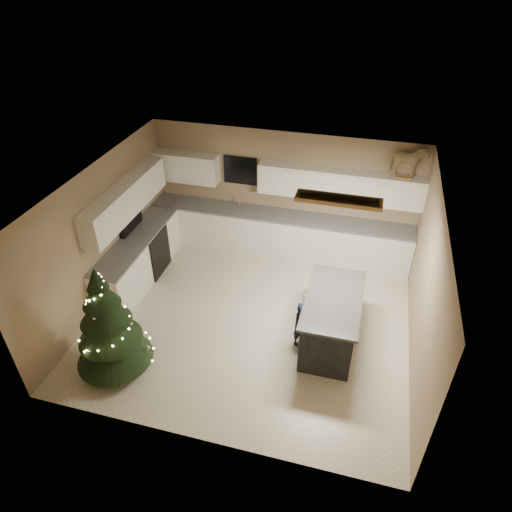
% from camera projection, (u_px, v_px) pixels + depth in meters
% --- Properties ---
extents(ground_plane, '(5.50, 5.50, 0.00)m').
position_uv_depth(ground_plane, '(251.00, 319.00, 8.23)').
color(ground_plane, beige).
extents(room_shell, '(5.52, 5.02, 2.61)m').
position_uv_depth(room_shell, '(252.00, 238.00, 7.22)').
color(room_shell, '#9A8664').
rests_on(room_shell, ground_plane).
extents(cabinetry, '(5.50, 3.20, 2.00)m').
position_uv_depth(cabinetry, '(229.00, 229.00, 9.28)').
color(cabinetry, white).
rests_on(cabinetry, ground_plane).
extents(island, '(0.90, 1.70, 0.95)m').
position_uv_depth(island, '(331.00, 320.00, 7.50)').
color(island, black).
rests_on(island, ground_plane).
extents(bar_stool, '(0.35, 0.35, 0.66)m').
position_uv_depth(bar_stool, '(312.00, 301.00, 7.87)').
color(bar_stool, olive).
rests_on(bar_stool, ground_plane).
extents(christmas_tree, '(1.22, 1.18, 1.95)m').
position_uv_depth(christmas_tree, '(109.00, 329.00, 6.88)').
color(christmas_tree, '#3F2816').
rests_on(christmas_tree, ground_plane).
extents(toddler, '(0.36, 0.36, 0.85)m').
position_uv_depth(toddler, '(301.00, 325.00, 7.50)').
color(toddler, black).
rests_on(toddler, ground_plane).
extents(rocking_horse, '(0.74, 0.46, 0.61)m').
position_uv_depth(rocking_horse, '(407.00, 162.00, 8.24)').
color(rocking_horse, olive).
rests_on(rocking_horse, cabinetry).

